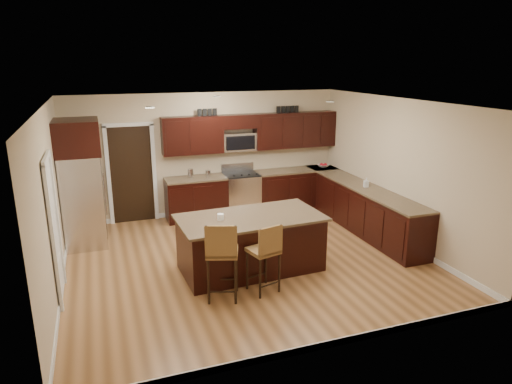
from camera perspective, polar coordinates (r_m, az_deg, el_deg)
name	(u,v)px	position (r m, az deg, el deg)	size (l,w,h in m)	color
floor	(247,260)	(8.05, -1.14, -8.46)	(6.00, 6.00, 0.00)	#9D6C3E
ceiling	(246,103)	(7.35, -1.25, 11.06)	(6.00, 6.00, 0.00)	silver
wall_back	(207,154)	(10.17, -6.10, 4.68)	(6.00, 6.00, 0.00)	#C6B28F
wall_left	(51,203)	(7.27, -24.26, -1.29)	(5.50, 5.50, 0.00)	#C6B28F
wall_right	(398,171)	(8.97, 17.34, 2.50)	(5.50, 5.50, 0.00)	#C6B28F
base_cabinets	(310,201)	(9.82, 6.73, -1.10)	(4.02, 3.96, 0.92)	black
upper_cabinets	(254,131)	(10.22, -0.22, 7.62)	(4.00, 0.33, 0.80)	black
range	(241,193)	(10.27, -1.88, -0.16)	(0.76, 0.64, 1.11)	silver
microwave	(239,142)	(10.16, -2.20, 6.30)	(0.76, 0.31, 0.40)	silver
doorway	(132,175)	(9.98, -15.27, 2.10)	(0.85, 0.03, 2.06)	black
pantry_door	(54,231)	(7.08, -23.96, -4.52)	(0.03, 0.80, 2.04)	white
letter_decor	(248,111)	(10.12, -1.00, 10.13)	(2.20, 0.03, 0.15)	black
island	(251,245)	(7.56, -0.69, -6.59)	(2.39, 1.33, 0.92)	black
stool_left	(222,252)	(6.50, -4.28, -7.54)	(0.57, 0.57, 1.19)	olive
stool_mid	(266,251)	(6.72, 1.22, -7.34)	(0.49, 0.49, 1.08)	olive
refrigerator	(81,182)	(8.92, -21.00, 1.15)	(0.79, 0.92, 2.35)	silver
floor_mat	(228,223)	(9.80, -3.50, -3.87)	(0.96, 0.64, 0.01)	brown
fruit_bowl	(323,166)	(10.93, 8.42, 3.27)	(0.26, 0.26, 0.06)	silver
soap_bottle	(366,182)	(9.33, 13.61, 1.17)	(0.09, 0.09, 0.19)	#B2B2B2
canister_tall	(191,174)	(9.86, -8.19, 2.29)	(0.12, 0.12, 0.20)	silver
canister_short	(208,174)	(9.95, -6.01, 2.31)	(0.11, 0.11, 0.14)	silver
island_jar	(220,217)	(7.23, -4.46, -3.13)	(0.10, 0.10, 0.10)	white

